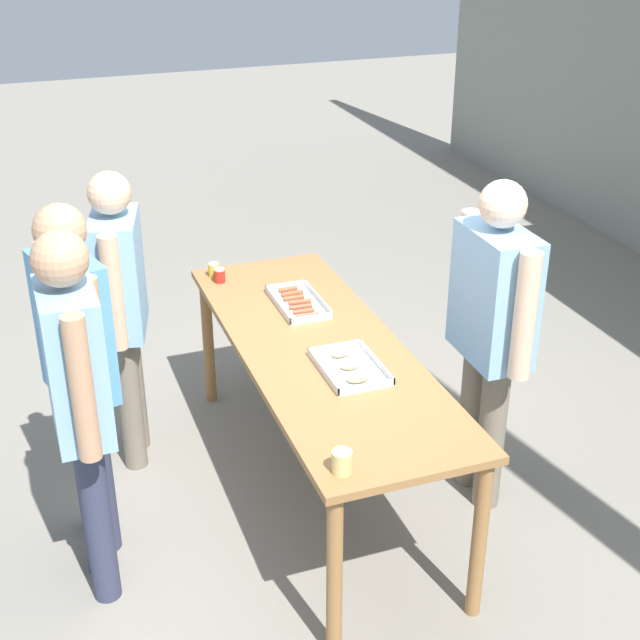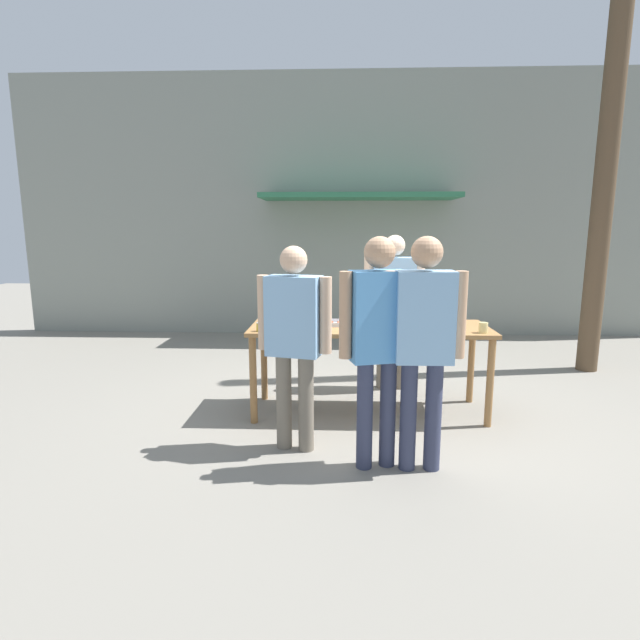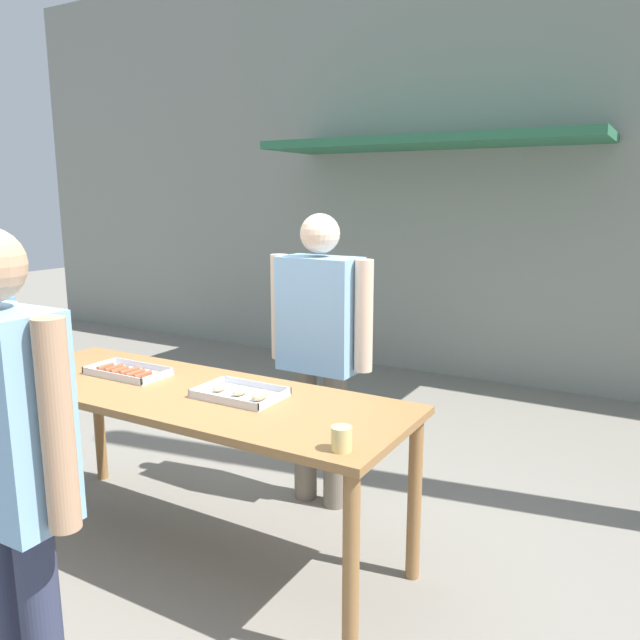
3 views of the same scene
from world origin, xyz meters
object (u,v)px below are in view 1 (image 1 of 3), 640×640
food_tray_sausages (298,303)px  person_customer_holding_hotdog (121,297)px  food_tray_buns (350,368)px  beer_cup (342,462)px  condiment_jar_mustard (214,270)px  person_customer_with_cup (78,389)px  person_server_behind_table (492,320)px  condiment_jar_ketchup (219,275)px  person_customer_waiting_in_line (77,352)px

food_tray_sausages → person_customer_holding_hotdog: 0.98m
food_tray_buns → beer_cup: size_ratio=4.34×
person_customer_holding_hotdog → condiment_jar_mustard: bearing=-44.1°
beer_cup → person_customer_with_cup: person_customer_with_cup is taller
food_tray_buns → person_customer_holding_hotdog: person_customer_holding_hotdog is taller
person_server_behind_table → condiment_jar_mustard: bearing=-140.1°
condiment_jar_ketchup → person_customer_holding_hotdog: 0.69m
condiment_jar_mustard → person_customer_holding_hotdog: (0.39, -0.61, 0.09)m
food_tray_sausages → beer_cup: 1.60m
beer_cup → person_customer_waiting_in_line: size_ratio=0.05×
beer_cup → person_customer_waiting_in_line: (-1.06, -0.92, 0.14)m
food_tray_buns → person_customer_waiting_in_line: person_customer_waiting_in_line is taller
condiment_jar_mustard → person_customer_with_cup: person_customer_with_cup is taller
food_tray_buns → condiment_jar_mustard: 1.41m
food_tray_buns → condiment_jar_ketchup: 1.31m
person_server_behind_table → person_customer_waiting_in_line: bearing=-98.0°
beer_cup → condiment_jar_ketchup: bearing=180.0°
condiment_jar_mustard → beer_cup: 2.12m
condiment_jar_mustard → person_customer_waiting_in_line: bearing=-40.8°
person_customer_holding_hotdog → food_tray_buns: bearing=-121.8°
condiment_jar_mustard → person_customer_holding_hotdog: 0.73m
condiment_jar_ketchup → person_server_behind_table: bearing=40.4°
condiment_jar_mustard → person_customer_with_cup: (1.40, -0.95, 0.14)m
beer_cup → person_customer_holding_hotdog: bearing=-160.3°
food_tray_sausages → person_server_behind_table: size_ratio=0.26×
condiment_jar_ketchup → condiment_jar_mustard: bearing=-173.8°
food_tray_sausages → person_customer_waiting_in_line: person_customer_waiting_in_line is taller
food_tray_sausages → food_tray_buns: food_tray_buns is taller
food_tray_sausages → person_customer_holding_hotdog: person_customer_holding_hotdog is taller
food_tray_buns → person_customer_holding_hotdog: 1.37m
condiment_jar_ketchup → beer_cup: (2.03, -0.00, 0.01)m
condiment_jar_mustard → beer_cup: (2.12, 0.01, 0.01)m
food_tray_sausages → condiment_jar_mustard: 0.66m
beer_cup → person_customer_holding_hotdog: 1.84m
person_customer_with_cup → person_customer_waiting_in_line: person_customer_with_cup is taller
condiment_jar_ketchup → person_customer_with_cup: person_customer_with_cup is taller
condiment_jar_ketchup → person_customer_waiting_in_line: size_ratio=0.05×
beer_cup → person_customer_holding_hotdog: (-1.73, -0.62, 0.08)m
food_tray_buns → beer_cup: bearing=-24.2°
person_customer_with_cup → person_customer_holding_hotdog: bearing=-18.8°
person_customer_holding_hotdog → person_customer_waiting_in_line: size_ratio=0.96×
person_customer_holding_hotdog → person_customer_with_cup: person_customer_with_cup is taller
food_tray_sausages → food_tray_buns: 0.80m
condiment_jar_mustard → person_customer_with_cup: size_ratio=0.05×
food_tray_sausages → person_customer_with_cup: bearing=-57.0°
beer_cup → person_customer_waiting_in_line: 1.41m
person_customer_with_cup → food_tray_buns: bearing=-88.9°
beer_cup → person_customer_with_cup: (-0.72, -0.95, 0.14)m
beer_cup → person_customer_holding_hotdog: size_ratio=0.06×
food_tray_sausages → person_server_behind_table: (0.83, 0.76, 0.15)m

